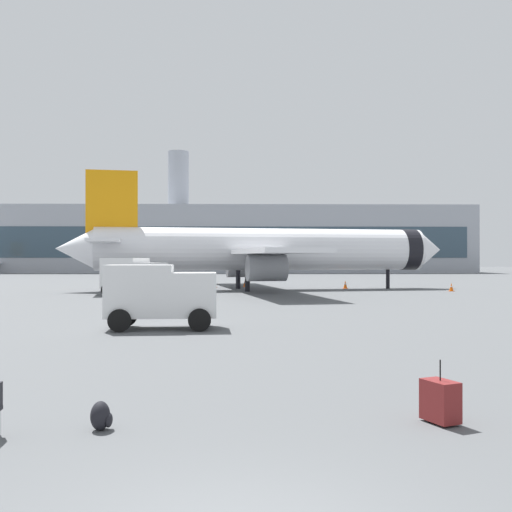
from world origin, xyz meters
name	(u,v)px	position (x,y,z in m)	size (l,w,h in m)	color
airplane_at_gate	(262,250)	(1.62, 48.76, 3.66)	(35.65, 32.34, 10.50)	white
service_truck	(133,275)	(-8.57, 40.73, 1.61)	(5.28, 4.13, 2.90)	white
cargo_van	(160,293)	(-3.36, 18.52, 1.45)	(4.52, 2.58, 2.60)	white
safety_cone_near	(215,284)	(-2.90, 53.46, 0.37)	(0.44, 0.44, 0.74)	#F2590C
safety_cone_mid	(245,283)	(0.10, 54.56, 0.38)	(0.44, 0.44, 0.77)	#F2590C
safety_cone_far	(345,285)	(9.62, 51.05, 0.38)	(0.44, 0.44, 0.78)	#F2590C
safety_cone_outer	(451,287)	(18.10, 46.24, 0.36)	(0.44, 0.44, 0.73)	#F2590C
rolling_suitcase	(440,401)	(3.47, 4.38, 0.39)	(0.62, 0.75, 1.10)	maroon
traveller_backpack	(101,416)	(-2.30, 4.07, 0.23)	(0.36, 0.40, 0.48)	black
terminal_building	(224,240)	(-4.41, 121.04, 6.79)	(100.17, 21.57, 25.38)	#9EA3AD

